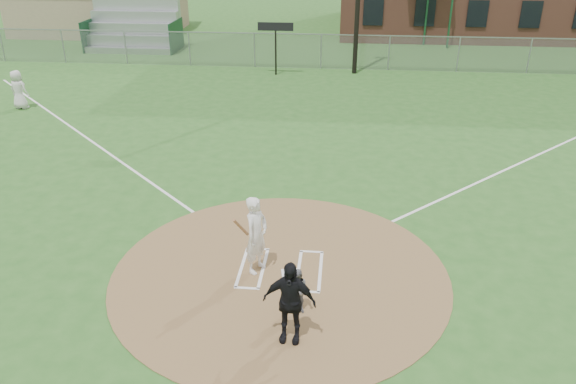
# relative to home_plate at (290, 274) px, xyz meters

# --- Properties ---
(ground) EXTENTS (140.00, 140.00, 0.00)m
(ground) POSITION_rel_home_plate_xyz_m (-0.25, 0.05, -0.03)
(ground) COLOR #295B1F
(ground) RESTS_ON ground
(dirt_circle) EXTENTS (8.40, 8.40, 0.02)m
(dirt_circle) POSITION_rel_home_plate_xyz_m (-0.25, 0.05, -0.02)
(dirt_circle) COLOR olive
(dirt_circle) RESTS_ON ground
(home_plate) EXTENTS (0.48, 0.48, 0.03)m
(home_plate) POSITION_rel_home_plate_xyz_m (0.00, 0.00, 0.00)
(home_plate) COLOR white
(home_plate) RESTS_ON dirt_circle
(foul_line_first) EXTENTS (17.04, 17.04, 0.01)m
(foul_line_first) POSITION_rel_home_plate_xyz_m (8.75, 9.05, -0.03)
(foul_line_first) COLOR white
(foul_line_first) RESTS_ON ground
(foul_line_third) EXTENTS (17.04, 17.04, 0.01)m
(foul_line_third) POSITION_rel_home_plate_xyz_m (-9.25, 9.05, -0.03)
(foul_line_third) COLOR white
(foul_line_third) RESTS_ON ground
(catcher) EXTENTS (0.63, 0.57, 1.07)m
(catcher) POSITION_rel_home_plate_xyz_m (0.32, -1.44, 0.52)
(catcher) COLOR slate
(catcher) RESTS_ON dirt_circle
(umpire) EXTENTS (1.13, 0.54, 1.87)m
(umpire) POSITION_rel_home_plate_xyz_m (0.22, -2.38, 0.92)
(umpire) COLOR black
(umpire) RESTS_ON dirt_circle
(ondeck_player) EXTENTS (0.97, 0.73, 1.80)m
(ondeck_player) POSITION_rel_home_plate_xyz_m (-13.93, 12.60, 0.87)
(ondeck_player) COLOR silver
(ondeck_player) RESTS_ON ground
(batters_boxes) EXTENTS (2.08, 1.88, 0.01)m
(batters_boxes) POSITION_rel_home_plate_xyz_m (-0.25, 0.20, -0.01)
(batters_boxes) COLOR white
(batters_boxes) RESTS_ON dirt_circle
(batter_at_plate) EXTENTS (0.83, 1.12, 2.02)m
(batter_at_plate) POSITION_rel_home_plate_xyz_m (-0.84, 0.12, 1.00)
(batter_at_plate) COLOR white
(batter_at_plate) RESTS_ON dirt_circle
(outfield_fence) EXTENTS (56.08, 0.08, 2.03)m
(outfield_fence) POSITION_rel_home_plate_xyz_m (-0.25, 22.05, 0.98)
(outfield_fence) COLOR slate
(outfield_fence) RESTS_ON ground
(bleachers) EXTENTS (6.08, 3.20, 3.20)m
(bleachers) POSITION_rel_home_plate_xyz_m (-13.25, 26.25, 1.56)
(bleachers) COLOR #B7BABF
(bleachers) RESTS_ON ground
(clubhouse) EXTENTS (12.20, 8.71, 6.23)m
(clubhouse) POSITION_rel_home_plate_xyz_m (-18.25, 33.05, 2.36)
(clubhouse) COLOR tan
(clubhouse) RESTS_ON ground
(scoreboard_sign) EXTENTS (2.00, 0.10, 2.93)m
(scoreboard_sign) POSITION_rel_home_plate_xyz_m (-2.75, 20.25, 2.35)
(scoreboard_sign) COLOR black
(scoreboard_sign) RESTS_ON ground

